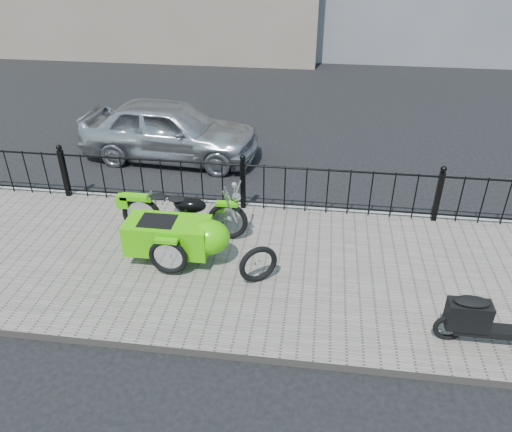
# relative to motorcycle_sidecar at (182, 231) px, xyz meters

# --- Properties ---
(ground) EXTENTS (120.00, 120.00, 0.00)m
(ground) POSITION_rel_motorcycle_sidecar_xyz_m (0.71, 0.41, -0.59)
(ground) COLOR black
(ground) RESTS_ON ground
(sidewalk) EXTENTS (30.00, 3.80, 0.12)m
(sidewalk) POSITION_rel_motorcycle_sidecar_xyz_m (0.71, -0.09, -0.53)
(sidewalk) COLOR #696158
(sidewalk) RESTS_ON ground
(curb) EXTENTS (30.00, 0.10, 0.12)m
(curb) POSITION_rel_motorcycle_sidecar_xyz_m (0.71, 1.85, -0.53)
(curb) COLOR gray
(curb) RESTS_ON ground
(iron_fence) EXTENTS (14.11, 0.11, 1.08)m
(iron_fence) POSITION_rel_motorcycle_sidecar_xyz_m (0.71, 1.71, -0.01)
(iron_fence) COLOR black
(iron_fence) RESTS_ON sidewalk
(motorcycle_sidecar) EXTENTS (2.28, 1.48, 0.98)m
(motorcycle_sidecar) POSITION_rel_motorcycle_sidecar_xyz_m (0.00, 0.00, 0.00)
(motorcycle_sidecar) COLOR black
(motorcycle_sidecar) RESTS_ON sidewalk
(scooter) EXTENTS (1.45, 0.42, 0.98)m
(scooter) POSITION_rel_motorcycle_sidecar_xyz_m (4.30, -1.36, -0.09)
(scooter) COLOR black
(scooter) RESTS_ON sidewalk
(spare_tire) EXTENTS (0.57, 0.39, 0.61)m
(spare_tire) POSITION_rel_motorcycle_sidecar_xyz_m (1.29, -0.48, -0.17)
(spare_tire) COLOR black
(spare_tire) RESTS_ON sidewalk
(sedan_car) EXTENTS (4.15, 1.90, 1.38)m
(sedan_car) POSITION_rel_motorcycle_sidecar_xyz_m (-1.34, 3.98, 0.10)
(sedan_car) COLOR #B5B8BC
(sedan_car) RESTS_ON ground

